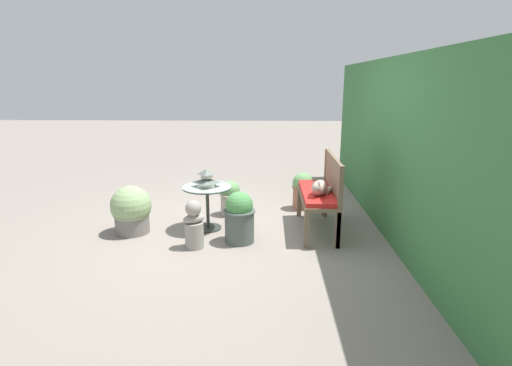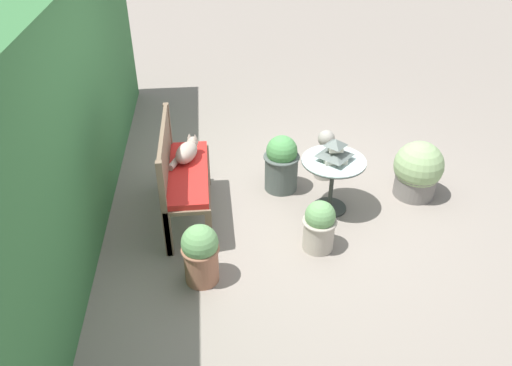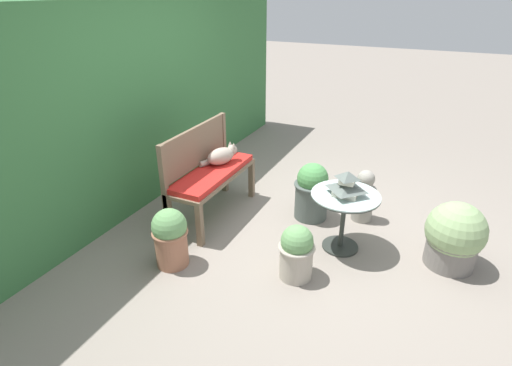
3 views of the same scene
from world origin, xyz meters
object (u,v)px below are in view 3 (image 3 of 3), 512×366
patio_table (344,206)px  potted_plant_bench_left (454,236)px  cat (221,156)px  potted_plant_table_near (312,191)px  potted_plant_hedge_corner (170,236)px  garden_bust (364,197)px  potted_plant_bench_right (296,252)px  pagoda_birdhouse (347,185)px  garden_bench (213,177)px

patio_table → potted_plant_bench_left: size_ratio=1.03×
cat → potted_plant_table_near: size_ratio=0.63×
potted_plant_hedge_corner → potted_plant_table_near: (1.35, -0.88, 0.02)m
potted_plant_hedge_corner → cat: bearing=5.5°
potted_plant_bench_left → potted_plant_table_near: size_ratio=0.98×
garden_bust → potted_plant_bench_right: bearing=-139.0°
garden_bust → potted_plant_bench_right: size_ratio=1.14×
potted_plant_bench_left → pagoda_birdhouse: bearing=99.7°
potted_plant_table_near → potted_plant_bench_left: bearing=-100.6°
garden_bench → patio_table: size_ratio=1.88×
potted_plant_table_near → potted_plant_hedge_corner: bearing=146.9°
potted_plant_table_near → pagoda_birdhouse: bearing=-133.8°
cat → garden_bust: size_ratio=0.69×
pagoda_birdhouse → potted_plant_bench_left: bearing=-80.3°
potted_plant_hedge_corner → potted_plant_table_near: size_ratio=0.89×
garden_bench → garden_bust: (0.61, -1.51, -0.19)m
patio_table → potted_plant_bench_right: patio_table is taller
cat → garden_bust: cat is taller
cat → potted_plant_hedge_corner: bearing=-152.3°
patio_table → potted_plant_hedge_corner: patio_table is taller
potted_plant_hedge_corner → pagoda_birdhouse: bearing=-55.4°
cat → patio_table: (-0.22, -1.44, -0.18)m
potted_plant_table_near → cat: bearing=102.3°
garden_bust → potted_plant_table_near: bearing=165.9°
garden_bench → potted_plant_bench_left: 2.42m
cat → potted_plant_bench_right: bearing=-102.1°
garden_bust → potted_plant_bench_left: 1.01m
cat → potted_plant_hedge_corner: cat is taller
garden_bench → cat: bearing=0.5°
garden_bench → potted_plant_table_near: bearing=-67.0°
pagoda_birdhouse → potted_plant_hedge_corner: 1.67m
patio_table → potted_plant_hedge_corner: size_ratio=1.13×
patio_table → potted_plant_bench_right: (-0.60, 0.25, -0.20)m
garden_bench → patio_table: patio_table is taller
potted_plant_bench_right → potted_plant_table_near: bearing=11.2°
pagoda_birdhouse → garden_bench: bearing=89.4°
garden_bust → potted_plant_bench_left: potted_plant_bench_left is taller
potted_plant_bench_left → potted_plant_table_near: 1.45m
potted_plant_table_near → garden_bench: bearing=113.0°
pagoda_birdhouse → potted_plant_bench_right: size_ratio=0.58×
potted_plant_bench_left → potted_plant_bench_right: bearing=122.2°
patio_table → potted_plant_table_near: (0.43, 0.45, -0.14)m
garden_bench → potted_plant_hedge_corner: bearing=-173.5°
garden_bust → potted_plant_table_near: potted_plant_table_near is taller
pagoda_birdhouse → potted_plant_hedge_corner: bearing=124.6°
garden_bench → potted_plant_hedge_corner: (-0.93, -0.11, -0.17)m
pagoda_birdhouse → potted_plant_bench_right: (-0.60, 0.25, -0.43)m
potted_plant_hedge_corner → potted_plant_bench_right: potted_plant_hedge_corner is taller
garden_bust → patio_table: bearing=-130.9°
garden_bench → potted_plant_bench_left: bearing=-86.4°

